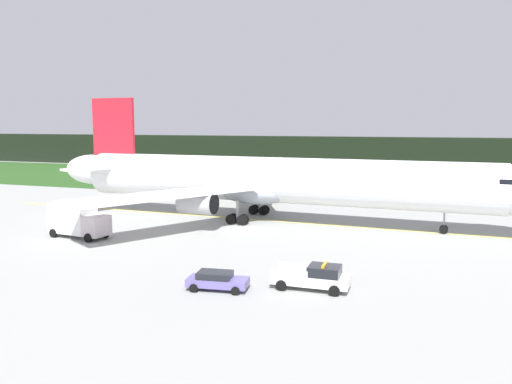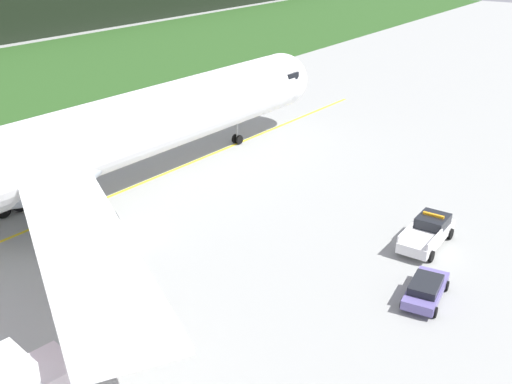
# 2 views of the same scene
# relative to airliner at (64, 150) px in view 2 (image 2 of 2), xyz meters

# --- Properties ---
(ground) EXTENTS (320.00, 320.00, 0.00)m
(ground) POSITION_rel_airliner_xyz_m (-1.15, -6.07, -4.91)
(ground) COLOR #949693
(taxiway_centerline_main) EXTENTS (80.23, 2.72, 0.01)m
(taxiway_centerline_main) POSITION_rel_airliner_xyz_m (0.59, -0.02, -4.90)
(taxiway_centerline_main) COLOR yellow
(taxiway_centerline_main) RESTS_ON ground
(airliner) EXTENTS (60.30, 44.46, 15.07)m
(airliner) POSITION_rel_airliner_xyz_m (0.00, 0.00, 0.00)
(airliner) COLOR white
(airliner) RESTS_ON ground
(ops_pickup_truck) EXTENTS (5.55, 2.41, 1.94)m
(ops_pickup_truck) POSITION_rel_airliner_xyz_m (10.77, -23.43, -4.00)
(ops_pickup_truck) COLOR white
(ops_pickup_truck) RESTS_ON ground
(staff_car) EXTENTS (4.49, 2.47, 1.30)m
(staff_car) POSITION_rel_airliner_xyz_m (4.35, -25.83, -4.21)
(staff_car) COLOR #645A9D
(staff_car) RESTS_ON ground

